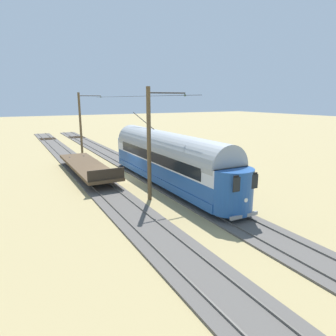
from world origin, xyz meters
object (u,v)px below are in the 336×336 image
(catenary_pole_foreground, at_px, (81,122))
(catenary_pole_mid_near, at_px, (150,143))
(vintage_streetcar, at_px, (167,158))
(flatcar_adjacent, at_px, (87,166))
(switch_stand, at_px, (124,150))

(catenary_pole_foreground, distance_m, catenary_pole_mid_near, 20.47)
(vintage_streetcar, bearing_deg, catenary_pole_mid_near, 44.05)
(flatcar_adjacent, relative_size, catenary_pole_mid_near, 1.63)
(vintage_streetcar, relative_size, switch_stand, 14.73)
(catenary_pole_foreground, relative_size, switch_stand, 6.17)
(catenary_pole_foreground, height_order, catenary_pole_mid_near, same)
(flatcar_adjacent, distance_m, catenary_pole_foreground, 12.19)
(catenary_pole_mid_near, bearing_deg, catenary_pole_foreground, -90.00)
(catenary_pole_foreground, bearing_deg, catenary_pole_mid_near, 90.00)
(catenary_pole_foreground, bearing_deg, flatcar_adjacent, 79.23)
(flatcar_adjacent, bearing_deg, catenary_pole_foreground, -100.77)
(vintage_streetcar, bearing_deg, catenary_pole_foreground, -81.40)
(catenary_pole_foreground, xyz_separation_m, catenary_pole_mid_near, (0.00, 20.47, 0.00))
(catenary_pole_foreground, relative_size, catenary_pole_mid_near, 1.00)
(catenary_pole_mid_near, distance_m, switch_stand, 17.04)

